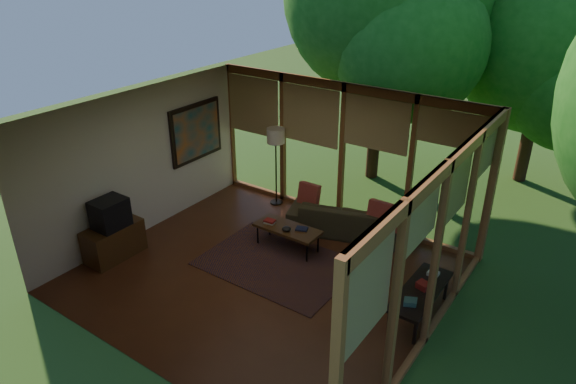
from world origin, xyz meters
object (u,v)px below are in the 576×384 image
Objects in this scene: floor_lamp at (276,140)px; television at (110,213)px; coffee_table at (287,229)px; sofa at (344,218)px; media_cabinet at (114,241)px; side_console at (416,290)px.

television is at bearing -108.32° from floor_lamp.
sofa is at bearing 63.87° from coffee_table.
coffee_table is (2.31, 1.93, 0.09)m from media_cabinet.
television is 0.33× the size of floor_lamp.
coffee_table is at bearing 39.85° from media_cabinet.
side_console is (3.77, -1.76, -1.00)m from floor_lamp.
sofa is at bearing 143.27° from side_console.
sofa is 2.05× the size of media_cabinet.
floor_lamp reaches higher than coffee_table.
television is at bearing -162.80° from side_console.
sofa reaches higher than side_console.
media_cabinet is 1.82× the size of television.
floor_lamp is at bearing -25.82° from sofa.
sofa is 4.17m from television.
sofa is 2.08m from floor_lamp.
television is 5.10m from side_console.
coffee_table is at bearing 46.05° from sofa.
television reaches higher than media_cabinet.
sofa is 2.53m from side_console.
floor_lamp is at bearing 132.31° from coffee_table.
floor_lamp is 2.07m from coffee_table.
media_cabinet is at bearing 28.85° from sofa.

